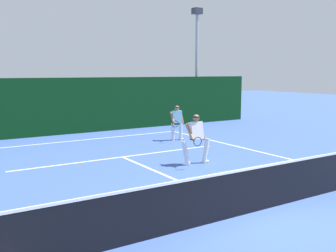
% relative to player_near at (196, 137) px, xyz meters
% --- Properties ---
extents(ground_plane, '(80.00, 80.00, 0.00)m').
position_rel_player_near_xyz_m(ground_plane, '(-1.60, -4.22, -0.90)').
color(ground_plane, '#3C5AA5').
extents(court_line_baseline_far, '(9.56, 0.10, 0.01)m').
position_rel_player_near_xyz_m(court_line_baseline_far, '(-1.60, 6.28, -0.90)').
color(court_line_baseline_far, white).
rests_on(court_line_baseline_far, ground_plane).
extents(court_line_service, '(7.79, 0.10, 0.01)m').
position_rel_player_near_xyz_m(court_line_service, '(-1.60, 2.22, -0.90)').
color(court_line_service, white).
rests_on(court_line_service, ground_plane).
extents(court_line_centre, '(0.10, 6.40, 0.01)m').
position_rel_player_near_xyz_m(court_line_centre, '(-1.60, -1.02, -0.90)').
color(court_line_centre, white).
rests_on(court_line_centre, ground_plane).
extents(tennis_net, '(10.48, 0.09, 1.07)m').
position_rel_player_near_xyz_m(tennis_net, '(-1.60, -4.22, -0.39)').
color(tennis_net, '#1E4723').
rests_on(tennis_net, ground_plane).
extents(player_near, '(1.08, 0.87, 1.64)m').
position_rel_player_near_xyz_m(player_near, '(0.00, 0.00, 0.00)').
color(player_near, silver).
rests_on(player_near, ground_plane).
extents(player_far, '(0.88, 0.85, 1.53)m').
position_rel_player_near_xyz_m(player_far, '(1.94, 4.07, -0.07)').
color(player_far, silver).
rests_on(player_far, ground_plane).
extents(tennis_ball, '(0.07, 0.07, 0.07)m').
position_rel_player_near_xyz_m(tennis_ball, '(2.54, 3.84, -0.87)').
color(tennis_ball, '#D1E033').
rests_on(tennis_ball, ground_plane).
extents(back_fence_windscreen, '(22.24, 0.12, 2.73)m').
position_rel_player_near_xyz_m(back_fence_windscreen, '(-1.60, 8.25, 0.46)').
color(back_fence_windscreen, black).
rests_on(back_fence_windscreen, ground_plane).
extents(light_pole, '(0.55, 0.44, 6.77)m').
position_rel_player_near_xyz_m(light_pole, '(6.74, 9.21, 3.31)').
color(light_pole, '#9EA39E').
rests_on(light_pole, ground_plane).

